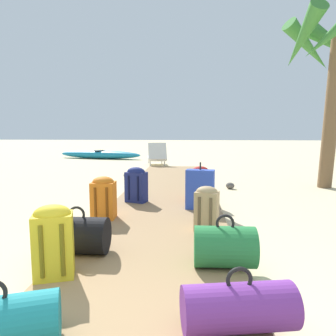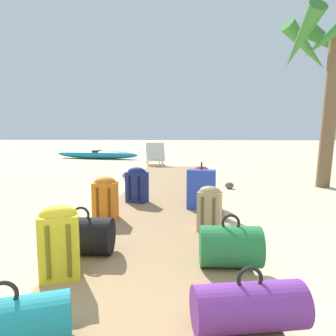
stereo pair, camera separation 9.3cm
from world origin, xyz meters
name	(u,v)px [view 1 (the left image)]	position (x,y,z in m)	size (l,w,h in m)	color
ground_plane	(163,217)	(0.00, 3.74, 0.00)	(60.00, 60.00, 0.00)	beige
boardwalk	(167,200)	(0.00, 4.67, 0.04)	(1.74, 9.34, 0.08)	#9E7A51
duffel_bag_black	(78,235)	(-0.72, 2.12, 0.26)	(0.59, 0.37, 0.47)	black
backpack_tan	(207,207)	(0.59, 2.89, 0.36)	(0.31, 0.27, 0.54)	tan
backpack_orange	(103,197)	(-0.78, 3.32, 0.38)	(0.31, 0.28, 0.58)	orange
suitcase_blue	(200,189)	(0.55, 3.92, 0.38)	(0.45, 0.26, 0.71)	#2847B7
backpack_yellow	(53,239)	(-0.74, 1.62, 0.40)	(0.37, 0.31, 0.61)	gold
duffel_bag_green	(225,247)	(0.69, 1.90, 0.26)	(0.54, 0.36, 0.48)	#237538
backpack_red	(200,183)	(0.57, 4.49, 0.39)	(0.34, 0.27, 0.58)	red
backpack_navy	(136,184)	(-0.49, 4.32, 0.39)	(0.39, 0.30, 0.58)	navy
duffel_bag_purple	(238,307)	(0.67, 1.00, 0.23)	(0.72, 0.40, 0.40)	#6B2D84
palm_tree_far_right	(335,54)	(3.38, 6.17, 2.82)	(2.05, 2.22, 3.71)	brown
lounge_chair	(157,157)	(-0.71, 10.03, 0.33)	(0.84, 1.58, 0.82)	white
kayak	(100,154)	(-3.41, 12.56, 0.18)	(3.77, 1.40, 0.36)	teal
rock_right_far	(230,186)	(1.28, 5.99, 0.07)	(0.19, 0.16, 0.14)	#5B5651
rock_left_near	(100,187)	(-1.47, 5.65, 0.06)	(0.21, 0.21, 0.13)	gray
rock_left_mid	(130,175)	(-1.13, 7.17, 0.10)	(0.29, 0.33, 0.20)	gray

